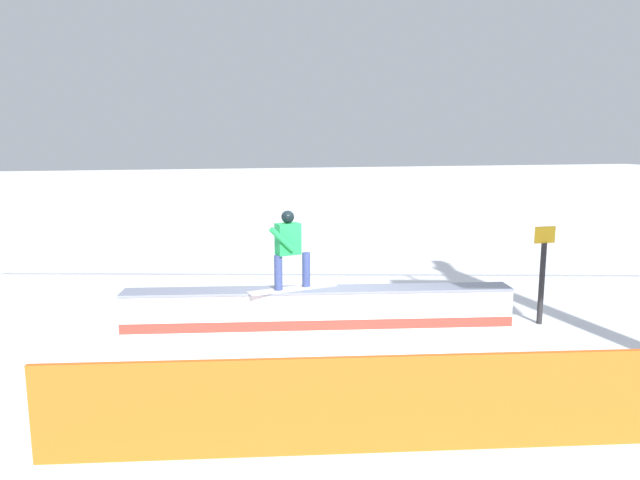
# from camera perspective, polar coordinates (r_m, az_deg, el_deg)

# --- Properties ---
(ground_plane) EXTENTS (120.00, 120.00, 0.00)m
(ground_plane) POSITION_cam_1_polar(r_m,az_deg,el_deg) (10.44, -0.11, -8.90)
(ground_plane) COLOR white
(grind_box) EXTENTS (6.76, 1.78, 0.78)m
(grind_box) POSITION_cam_1_polar(r_m,az_deg,el_deg) (10.33, -0.11, -7.05)
(grind_box) COLOR silver
(grind_box) RESTS_ON ground_plane
(snowboarder) EXTENTS (1.62, 0.62, 1.38)m
(snowboarder) POSITION_cam_1_polar(r_m,az_deg,el_deg) (10.01, -3.04, -0.73)
(snowboarder) COLOR silver
(snowboarder) RESTS_ON grind_box
(safety_fence) EXTENTS (7.89, 1.54, 1.09)m
(safety_fence) POSITION_cam_1_polar(r_m,az_deg,el_deg) (6.58, 9.18, -15.49)
(safety_fence) COLOR orange
(safety_fence) RESTS_ON ground_plane
(trail_marker) EXTENTS (0.40, 0.10, 1.81)m
(trail_marker) POSITION_cam_1_polar(r_m,az_deg,el_deg) (11.34, 20.90, -2.94)
(trail_marker) COLOR #262628
(trail_marker) RESTS_ON ground_plane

